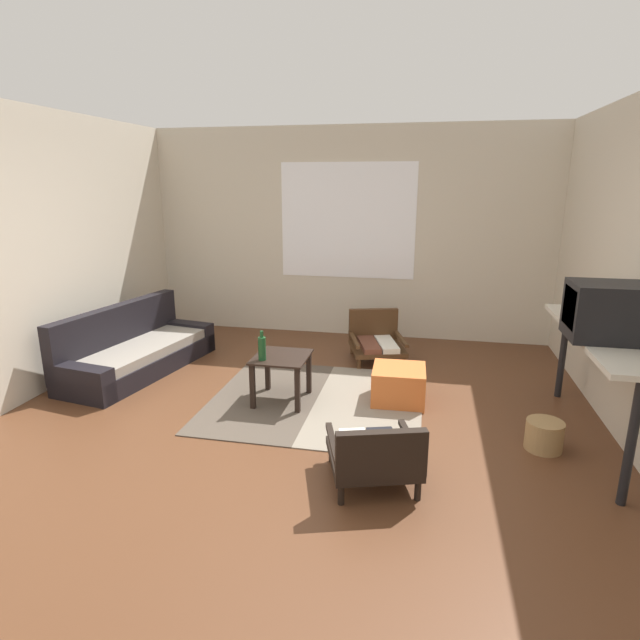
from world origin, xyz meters
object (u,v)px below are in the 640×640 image
couch (135,351)px  clay_vase (582,303)px  armchair_striped_foreground (375,454)px  crt_television (609,312)px  coffee_table (281,366)px  ottoman_orange (399,385)px  glass_bottle (262,348)px  wicker_basket (544,435)px  console_shelf (596,345)px  armchair_by_window (376,339)px

couch → clay_vase: (4.37, -0.18, 0.79)m
armchair_striped_foreground → crt_television: crt_television is taller
coffee_table → ottoman_orange: bearing=11.7°
coffee_table → glass_bottle: 0.29m
clay_vase → wicker_basket: size_ratio=1.06×
console_shelf → wicker_basket: bearing=-146.4°
couch → crt_television: crt_television is taller
coffee_table → armchair_striped_foreground: bearing=-50.7°
armchair_by_window → ottoman_orange: 1.23m
couch → console_shelf: (4.37, -0.69, 0.58)m
ottoman_orange → wicker_basket: ottoman_orange is taller
clay_vase → glass_bottle: 2.79m
armchair_striped_foreground → wicker_basket: (1.24, 0.76, -0.12)m
coffee_table → armchair_by_window: armchair_by_window is taller
armchair_striped_foreground → ottoman_orange: 1.45m
ottoman_orange → armchair_by_window: bearing=105.8°
crt_television → wicker_basket: crt_television is taller
armchair_by_window → armchair_striped_foreground: bearing=-84.4°
crt_television → ottoman_orange: bearing=157.6°
couch → ottoman_orange: 2.88m
clay_vase → armchair_by_window: bearing=148.7°
couch → coffee_table: couch is taller
console_shelf → glass_bottle: console_shelf is taller
console_shelf → crt_television: size_ratio=3.42×
couch → console_shelf: bearing=-8.9°
coffee_table → console_shelf: console_shelf is taller
couch → crt_television: (4.37, -0.86, 0.89)m
coffee_table → couch: bearing=165.6°
coffee_table → clay_vase: clay_vase is taller
coffee_table → crt_television: size_ratio=0.97×
couch → glass_bottle: 1.79m
armchair_striped_foreground → crt_television: 1.98m
wicker_basket → armchair_striped_foreground: bearing=-148.3°
coffee_table → armchair_by_window: bearing=62.1°
armchair_by_window → glass_bottle: 1.80m
ottoman_orange → crt_television: 1.88m
coffee_table → wicker_basket: bearing=-11.6°
couch → armchair_by_window: 2.70m
crt_television → console_shelf: bearing=88.9°
armchair_by_window → crt_television: bearing=-44.4°
couch → wicker_basket: bearing=-12.9°
coffee_table → wicker_basket: size_ratio=1.89×
ottoman_orange → clay_vase: (1.51, 0.06, 0.85)m
crt_television → glass_bottle: 2.78m
glass_bottle → ottoman_orange: bearing=16.5°
console_shelf → clay_vase: size_ratio=6.30×
ottoman_orange → clay_vase: clay_vase is taller
armchair_by_window → wicker_basket: bearing=-51.3°
armchair_by_window → clay_vase: bearing=-31.3°
couch → coffee_table: 1.85m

